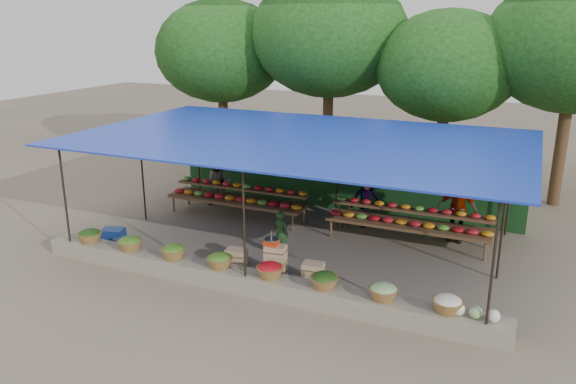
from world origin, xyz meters
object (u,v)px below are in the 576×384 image
at_px(crate_counter, 274,264).
at_px(blue_crate_back, 113,235).
at_px(weighing_scale, 271,241).
at_px(blue_crate_front, 122,244).
at_px(vendor_seated, 281,234).

distance_m(crate_counter, blue_crate_back, 4.78).
relative_size(weighing_scale, blue_crate_front, 0.78).
distance_m(vendor_seated, blue_crate_back, 4.51).
bearing_deg(crate_counter, weighing_scale, 180.00).
relative_size(vendor_seated, blue_crate_back, 2.07).
bearing_deg(blue_crate_front, crate_counter, 21.67).
xyz_separation_m(weighing_scale, blue_crate_front, (-4.13, -0.08, -0.72)).
distance_m(weighing_scale, vendor_seated, 1.21).
height_order(weighing_scale, blue_crate_front, weighing_scale).
relative_size(crate_counter, weighing_scale, 7.02).
relative_size(crate_counter, blue_crate_front, 5.44).
xyz_separation_m(vendor_seated, blue_crate_front, (-3.84, -1.22, -0.45)).
height_order(crate_counter, blue_crate_front, crate_counter).
height_order(blue_crate_front, blue_crate_back, blue_crate_back).
bearing_deg(blue_crate_back, vendor_seated, -4.48).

